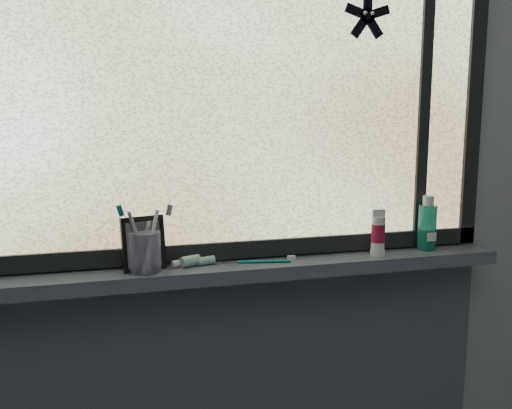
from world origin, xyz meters
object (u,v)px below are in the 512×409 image
Objects in this scene: toothbrush_cup at (145,252)px; mouthwash_bottle at (427,223)px; vanity_mirror at (143,243)px; cream_tube at (378,231)px.

toothbrush_cup is 0.87m from mouthwash_bottle.
mouthwash_bottle is at bearing -13.82° from vanity_mirror.
toothbrush_cup is 0.79× the size of mouthwash_bottle.
toothbrush_cup is (0.00, -0.02, -0.02)m from vanity_mirror.
mouthwash_bottle is 0.18m from cream_tube.
cream_tube is at bearing -0.22° from toothbrush_cup.
vanity_mirror is 0.69m from cream_tube.
cream_tube is at bearing -172.29° from mouthwash_bottle.
toothbrush_cup is at bearing -178.56° from mouthwash_bottle.
mouthwash_bottle is (0.87, 0.00, 0.01)m from vanity_mirror.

